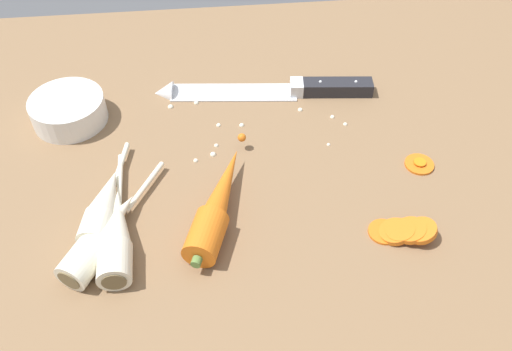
{
  "coord_description": "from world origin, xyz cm",
  "views": [
    {
      "loc": [
        -5.08,
        -50.69,
        53.71
      ],
      "look_at": [
        0.0,
        -2.0,
        1.5
      ],
      "focal_mm": 37.69,
      "sensor_mm": 36.0,
      "label": 1
    }
  ],
  "objects_px": {
    "whole_carrot": "(218,204)",
    "parsnip_mid_right": "(105,205)",
    "carrot_slice_stray_near": "(420,163)",
    "prep_bowl": "(68,109)",
    "chefs_knife": "(260,90)",
    "parsnip_front": "(103,236)",
    "parsnip_mid_left": "(116,233)",
    "carrot_slice_stack": "(402,231)"
  },
  "relations": [
    {
      "from": "parsnip_mid_right",
      "to": "carrot_slice_stray_near",
      "type": "relative_size",
      "value": 4.48
    },
    {
      "from": "whole_carrot",
      "to": "carrot_slice_stack",
      "type": "bearing_deg",
      "value": -14.14
    },
    {
      "from": "whole_carrot",
      "to": "carrot_slice_stray_near",
      "type": "xyz_separation_m",
      "value": [
        0.28,
        0.06,
        -0.02
      ]
    },
    {
      "from": "parsnip_front",
      "to": "parsnip_mid_left",
      "type": "height_order",
      "value": "same"
    },
    {
      "from": "carrot_slice_stray_near",
      "to": "prep_bowl",
      "type": "bearing_deg",
      "value": 163.38
    },
    {
      "from": "carrot_slice_stray_near",
      "to": "prep_bowl",
      "type": "height_order",
      "value": "prep_bowl"
    },
    {
      "from": "prep_bowl",
      "to": "chefs_knife",
      "type": "bearing_deg",
      "value": 6.95
    },
    {
      "from": "carrot_slice_stack",
      "to": "prep_bowl",
      "type": "xyz_separation_m",
      "value": [
        -0.44,
        0.26,
        0.01
      ]
    },
    {
      "from": "chefs_knife",
      "to": "carrot_slice_stack",
      "type": "xyz_separation_m",
      "value": [
        0.14,
        -0.3,
        0.0
      ]
    },
    {
      "from": "carrot_slice_stack",
      "to": "carrot_slice_stray_near",
      "type": "relative_size",
      "value": 2.01
    },
    {
      "from": "chefs_knife",
      "to": "parsnip_front",
      "type": "bearing_deg",
      "value": -128.41
    },
    {
      "from": "parsnip_mid_right",
      "to": "carrot_slice_stray_near",
      "type": "xyz_separation_m",
      "value": [
        0.43,
        0.05,
        -0.02
      ]
    },
    {
      "from": "parsnip_front",
      "to": "carrot_slice_stray_near",
      "type": "height_order",
      "value": "parsnip_front"
    },
    {
      "from": "whole_carrot",
      "to": "parsnip_mid_left",
      "type": "distance_m",
      "value": 0.13
    },
    {
      "from": "parsnip_mid_right",
      "to": "carrot_slice_stray_near",
      "type": "bearing_deg",
      "value": 6.16
    },
    {
      "from": "parsnip_front",
      "to": "parsnip_mid_left",
      "type": "relative_size",
      "value": 0.91
    },
    {
      "from": "parsnip_mid_left",
      "to": "parsnip_mid_right",
      "type": "height_order",
      "value": "same"
    },
    {
      "from": "whole_carrot",
      "to": "parsnip_mid_left",
      "type": "height_order",
      "value": "whole_carrot"
    },
    {
      "from": "parsnip_front",
      "to": "prep_bowl",
      "type": "relative_size",
      "value": 1.76
    },
    {
      "from": "carrot_slice_stray_near",
      "to": "carrot_slice_stack",
      "type": "bearing_deg",
      "value": -117.53
    },
    {
      "from": "chefs_knife",
      "to": "parsnip_mid_left",
      "type": "xyz_separation_m",
      "value": [
        -0.2,
        -0.28,
        0.01
      ]
    },
    {
      "from": "parsnip_front",
      "to": "carrot_slice_stray_near",
      "type": "distance_m",
      "value": 0.43
    },
    {
      "from": "parsnip_front",
      "to": "carrot_slice_stack",
      "type": "height_order",
      "value": "parsnip_front"
    },
    {
      "from": "parsnip_front",
      "to": "carrot_slice_stack",
      "type": "relative_size",
      "value": 2.39
    },
    {
      "from": "whole_carrot",
      "to": "prep_bowl",
      "type": "relative_size",
      "value": 1.96
    },
    {
      "from": "parsnip_mid_right",
      "to": "prep_bowl",
      "type": "distance_m",
      "value": 0.21
    },
    {
      "from": "parsnip_mid_left",
      "to": "carrot_slice_stray_near",
      "type": "height_order",
      "value": "parsnip_mid_left"
    },
    {
      "from": "whole_carrot",
      "to": "parsnip_mid_right",
      "type": "relative_size",
      "value": 1.19
    },
    {
      "from": "carrot_slice_stray_near",
      "to": "whole_carrot",
      "type": "bearing_deg",
      "value": -168.21
    },
    {
      "from": "chefs_knife",
      "to": "parsnip_mid_left",
      "type": "relative_size",
      "value": 1.64
    },
    {
      "from": "whole_carrot",
      "to": "prep_bowl",
      "type": "height_order",
      "value": "whole_carrot"
    },
    {
      "from": "parsnip_mid_right",
      "to": "carrot_slice_stack",
      "type": "distance_m",
      "value": 0.37
    },
    {
      "from": "chefs_knife",
      "to": "parsnip_mid_right",
      "type": "xyz_separation_m",
      "value": [
        -0.22,
        -0.23,
        0.01
      ]
    },
    {
      "from": "carrot_slice_stray_near",
      "to": "chefs_knife",
      "type": "bearing_deg",
      "value": 137.95
    },
    {
      "from": "parsnip_front",
      "to": "prep_bowl",
      "type": "height_order",
      "value": "same"
    },
    {
      "from": "whole_carrot",
      "to": "parsnip_front",
      "type": "relative_size",
      "value": 1.11
    },
    {
      "from": "whole_carrot",
      "to": "parsnip_mid_left",
      "type": "bearing_deg",
      "value": -165.26
    },
    {
      "from": "whole_carrot",
      "to": "carrot_slice_stray_near",
      "type": "height_order",
      "value": "whole_carrot"
    },
    {
      "from": "parsnip_front",
      "to": "prep_bowl",
      "type": "bearing_deg",
      "value": 106.66
    },
    {
      "from": "carrot_slice_stack",
      "to": "parsnip_front",
      "type": "bearing_deg",
      "value": 176.55
    },
    {
      "from": "chefs_knife",
      "to": "carrot_slice_stray_near",
      "type": "relative_size",
      "value": 8.63
    },
    {
      "from": "carrot_slice_stray_near",
      "to": "prep_bowl",
      "type": "relative_size",
      "value": 0.37
    }
  ]
}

